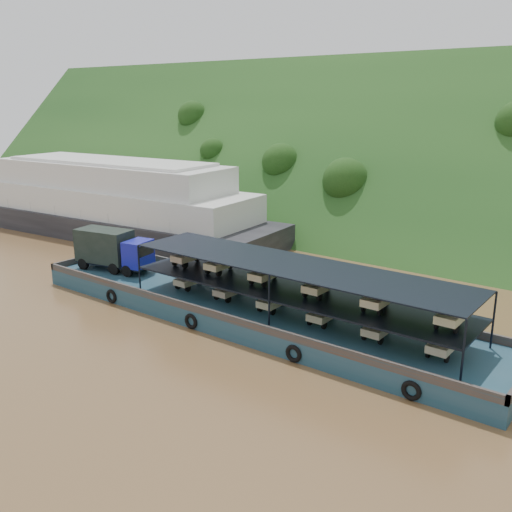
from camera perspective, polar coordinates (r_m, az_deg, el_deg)
The scene contains 4 objects.
ground at distance 39.98m, azimuth -0.33°, elevation -5.80°, with size 160.00×160.00×0.00m, color brown.
hillside at distance 70.82m, azimuth 17.80°, elevation 2.90°, with size 140.00×28.00×28.00m, color #163915.
cargo_barge at distance 39.03m, azimuth -1.87°, elevation -4.62°, with size 35.00×7.18×4.54m.
passenger_ferry at distance 64.90m, azimuth -14.19°, elevation 5.27°, with size 41.10×13.74×8.17m.
Camera 1 is at (22.80, -29.47, 14.50)m, focal length 40.00 mm.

